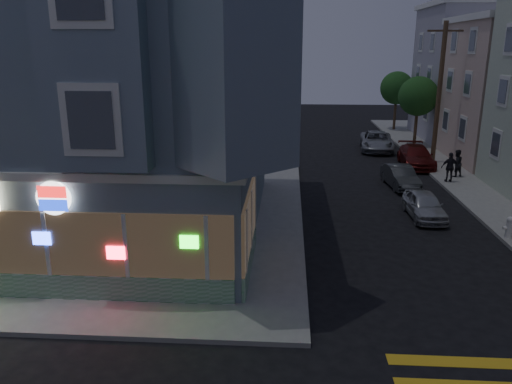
# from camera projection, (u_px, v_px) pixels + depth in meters

# --- Properties ---
(sidewalk_nw) EXTENTS (33.00, 42.00, 0.15)m
(sidewalk_nw) POSITION_uv_depth(u_px,v_px,m) (57.00, 161.00, 34.16)
(sidewalk_nw) COLOR gray
(sidewalk_nw) RESTS_ON ground
(corner_building) EXTENTS (14.60, 14.60, 11.40)m
(corner_building) POSITION_uv_depth(u_px,v_px,m) (88.00, 91.00, 20.57)
(corner_building) COLOR slate
(corner_building) RESTS_ON sidewalk_nw
(row_house_d) EXTENTS (12.00, 8.60, 10.50)m
(row_house_d) POSITION_uv_depth(u_px,v_px,m) (498.00, 74.00, 41.14)
(row_house_d) COLOR gray
(row_house_d) RESTS_ON sidewalk_ne
(utility_pole) EXTENTS (2.20, 0.30, 9.00)m
(utility_pole) POSITION_uv_depth(u_px,v_px,m) (439.00, 92.00, 32.20)
(utility_pole) COLOR #4C3826
(utility_pole) RESTS_ON sidewalk_ne
(street_tree_near) EXTENTS (3.00, 3.00, 5.30)m
(street_tree_near) POSITION_uv_depth(u_px,v_px,m) (418.00, 96.00, 38.17)
(street_tree_near) COLOR #4C3826
(street_tree_near) RESTS_ON sidewalk_ne
(street_tree_far) EXTENTS (3.00, 3.00, 5.30)m
(street_tree_far) POSITION_uv_depth(u_px,v_px,m) (397.00, 88.00, 45.84)
(street_tree_far) COLOR #4C3826
(street_tree_far) RESTS_ON sidewalk_ne
(pedestrian_a) EXTENTS (0.96, 0.86, 1.62)m
(pedestrian_a) POSITION_uv_depth(u_px,v_px,m) (456.00, 163.00, 29.49)
(pedestrian_a) COLOR black
(pedestrian_a) RESTS_ON sidewalk_ne
(pedestrian_b) EXTENTS (1.00, 0.42, 1.70)m
(pedestrian_b) POSITION_uv_depth(u_px,v_px,m) (450.00, 167.00, 28.32)
(pedestrian_b) COLOR black
(pedestrian_b) RESTS_ON sidewalk_ne
(parked_car_a) EXTENTS (1.50, 3.57, 1.21)m
(parked_car_a) POSITION_uv_depth(u_px,v_px,m) (424.00, 205.00, 22.85)
(parked_car_a) COLOR #B3B7BB
(parked_car_a) RESTS_ON ground
(parked_car_b) EXTENTS (1.68, 3.81, 1.22)m
(parked_car_b) POSITION_uv_depth(u_px,v_px,m) (400.00, 177.00, 27.83)
(parked_car_b) COLOR #373A3C
(parked_car_b) RESTS_ON ground
(parked_car_c) EXTENTS (2.10, 4.77, 1.36)m
(parked_car_c) POSITION_uv_depth(u_px,v_px,m) (416.00, 156.00, 32.66)
(parked_car_c) COLOR maroon
(parked_car_c) RESTS_ON ground
(parked_car_d) EXTENTS (2.84, 5.31, 1.42)m
(parked_car_d) POSITION_uv_depth(u_px,v_px,m) (377.00, 141.00, 37.74)
(parked_car_d) COLOR #999DA3
(parked_car_d) RESTS_ON ground
(traffic_signal) EXTENTS (0.56, 0.55, 4.89)m
(traffic_signal) POSITION_uv_depth(u_px,v_px,m) (190.00, 189.00, 15.04)
(traffic_signal) COLOR black
(traffic_signal) RESTS_ON sidewalk_nw
(fire_hydrant) EXTENTS (0.51, 0.29, 0.88)m
(fire_hydrant) POSITION_uv_depth(u_px,v_px,m) (510.00, 226.00, 20.12)
(fire_hydrant) COLOR white
(fire_hydrant) RESTS_ON sidewalk_ne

